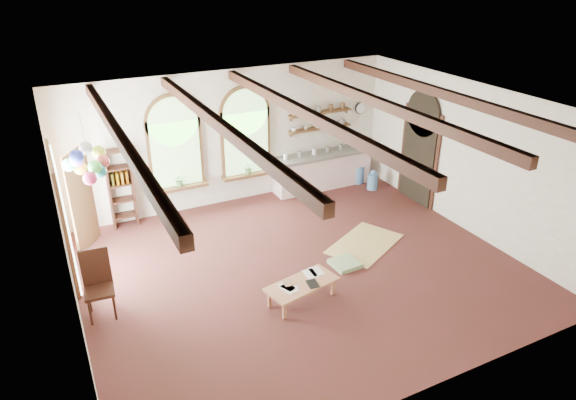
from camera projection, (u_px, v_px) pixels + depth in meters
floor at (301, 268)px, 9.94m from camera, size 8.00×8.00×0.00m
ceiling_beams at (303, 112)px, 8.61m from camera, size 6.20×6.80×0.18m
window_left at (175, 146)px, 11.45m from camera, size 1.30×0.28×2.20m
window_right at (246, 136)px, 12.13m from camera, size 1.30×0.28×2.20m
left_doorway at (64, 219)px, 9.32m from camera, size 0.10×1.90×2.50m
right_doorway at (418, 158)px, 12.27m from camera, size 0.10×1.30×2.40m
kitchen_counter at (322, 170)px, 13.25m from camera, size 2.68×0.62×0.94m
wall_shelf_lower at (320, 128)px, 12.94m from camera, size 1.70×0.24×0.04m
wall_shelf_upper at (320, 113)px, 12.76m from camera, size 1.70×0.24×0.04m
wall_clock at (361, 108)px, 13.35m from camera, size 0.32×0.04×0.32m
bookshelf at (121, 188)px, 11.16m from camera, size 0.53×0.32×1.80m
coffee_table at (302, 285)px, 8.87m from camera, size 1.36×0.83×0.36m
side_chair at (101, 298)px, 8.51m from camera, size 0.51×0.51×1.18m
floor_mat at (365, 244)px, 10.77m from camera, size 1.94×1.67×0.02m
floor_cushion at (345, 264)px, 10.01m from camera, size 0.54×0.54×0.09m
water_jug_a at (373, 181)px, 13.23m from camera, size 0.27×0.27×0.53m
water_jug_b at (358, 173)px, 13.60m from camera, size 0.32×0.32×0.61m
balloon_cluster at (88, 163)px, 8.62m from camera, size 0.76×0.78×1.14m
table_book at (284, 284)px, 8.82m from camera, size 0.17×0.23×0.02m
tablet at (313, 284)px, 8.83m from camera, size 0.22×0.28×0.01m
potted_plant_left at (180, 180)px, 11.70m from camera, size 0.27×0.23×0.30m
potted_plant_right at (248, 168)px, 12.38m from camera, size 0.27×0.23×0.30m
shelf_cup_a at (294, 129)px, 12.61m from camera, size 0.12×0.10×0.10m
shelf_cup_b at (306, 128)px, 12.75m from camera, size 0.10×0.10×0.09m
shelf_bowl_a at (318, 127)px, 12.90m from camera, size 0.22×0.22×0.05m
shelf_bowl_b at (330, 125)px, 13.04m from camera, size 0.20×0.20×0.06m
shelf_vase at (342, 120)px, 13.15m from camera, size 0.18×0.18×0.19m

